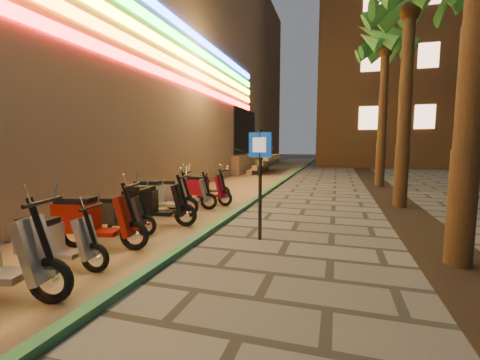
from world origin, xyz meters
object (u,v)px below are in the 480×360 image
(scooter_4, at_px, (52,241))
(scooter_8, at_px, (158,196))
(scooter_9, at_px, (183,193))
(pedestrian_sign, at_px, (260,169))
(scooter_5, at_px, (90,220))
(scooter_10, at_px, (204,189))
(scooter_7, at_px, (151,203))
(scooter_6, at_px, (114,214))
(scooter_11, at_px, (205,185))

(scooter_4, bearing_deg, scooter_8, 89.41)
(scooter_8, height_order, scooter_9, scooter_8)
(pedestrian_sign, relative_size, scooter_5, 1.25)
(scooter_5, xyz_separation_m, scooter_10, (0.22, 4.70, -0.04))
(scooter_7, height_order, scooter_8, scooter_8)
(scooter_10, bearing_deg, scooter_6, -86.17)
(scooter_4, distance_m, scooter_9, 4.71)
(scooter_4, xyz_separation_m, scooter_10, (0.04, 5.70, 0.05))
(pedestrian_sign, height_order, scooter_8, pedestrian_sign)
(scooter_5, xyz_separation_m, scooter_8, (-0.25, 2.74, -0.00))
(scooter_6, relative_size, scooter_8, 0.84)
(scooter_4, distance_m, scooter_5, 1.02)
(pedestrian_sign, relative_size, scooter_8, 1.26)
(scooter_11, bearing_deg, scooter_5, -89.37)
(scooter_7, xyz_separation_m, scooter_8, (-0.39, 0.94, 0.01))
(pedestrian_sign, bearing_deg, scooter_6, -155.61)
(scooter_6, xyz_separation_m, scooter_7, (0.33, 0.90, 0.08))
(scooter_5, height_order, scooter_10, scooter_5)
(scooter_9, height_order, scooter_11, scooter_9)
(scooter_7, bearing_deg, scooter_8, 101.64)
(scooter_6, xyz_separation_m, scooter_8, (-0.06, 1.85, 0.09))
(scooter_6, distance_m, scooter_8, 1.85)
(scooter_4, bearing_deg, scooter_5, 93.16)
(scooter_6, bearing_deg, scooter_8, 83.19)
(scooter_9, distance_m, scooter_11, 2.06)
(pedestrian_sign, relative_size, scooter_11, 1.47)
(scooter_9, relative_size, scooter_11, 1.06)
(scooter_8, xyz_separation_m, scooter_10, (0.47, 1.96, -0.03))
(scooter_7, bearing_deg, scooter_4, -99.80)
(scooter_5, distance_m, scooter_9, 3.70)
(scooter_4, distance_m, scooter_10, 5.70)
(scooter_6, xyz_separation_m, scooter_9, (0.18, 2.81, 0.04))
(scooter_10, relative_size, scooter_11, 1.09)
(pedestrian_sign, distance_m, scooter_11, 5.37)
(scooter_5, bearing_deg, scooter_4, -89.40)
(scooter_5, height_order, scooter_6, scooter_5)
(scooter_4, relative_size, scooter_9, 0.93)
(scooter_6, height_order, scooter_9, scooter_9)
(scooter_10, bearing_deg, scooter_8, -93.57)
(scooter_9, bearing_deg, scooter_4, -103.35)
(scooter_4, distance_m, scooter_8, 3.76)
(scooter_9, xyz_separation_m, scooter_11, (-0.19, 2.05, -0.03))
(scooter_6, bearing_deg, scooter_5, -86.88)
(pedestrian_sign, xyz_separation_m, scooter_9, (-2.85, 2.27, -0.94))
(pedestrian_sign, distance_m, scooter_6, 3.22)
(scooter_8, bearing_deg, scooter_9, 66.38)
(pedestrian_sign, relative_size, scooter_10, 1.34)
(scooter_6, bearing_deg, scooter_7, 61.37)
(scooter_5, bearing_deg, scooter_9, 80.37)
(scooter_8, distance_m, scooter_10, 2.02)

